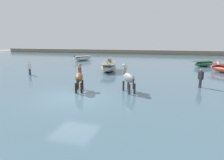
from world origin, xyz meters
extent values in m
plane|color=#84755B|center=(0.00, 0.00, 0.00)|extent=(120.00, 120.00, 0.00)
cube|color=#476675|center=(0.00, 10.00, 0.16)|extent=(90.00, 90.00, 0.31)
ellipsoid|color=brown|center=(-0.26, 1.34, 1.23)|extent=(0.95, 1.48, 0.56)
cylinder|color=black|center=(-0.59, 1.73, 0.47)|extent=(0.13, 0.13, 0.95)
cylinder|color=black|center=(-0.28, 1.85, 0.47)|extent=(0.13, 0.13, 0.95)
cylinder|color=black|center=(-0.24, 0.82, 0.47)|extent=(0.13, 0.13, 0.95)
cylinder|color=black|center=(0.07, 0.94, 0.47)|extent=(0.13, 0.13, 0.95)
cylinder|color=brown|center=(-0.52, 2.02, 1.58)|extent=(0.39, 0.56, 0.64)
ellipsoid|color=brown|center=(-0.57, 2.15, 1.87)|extent=(0.36, 0.52, 0.24)
cylinder|color=black|center=(-0.02, 0.72, 0.97)|extent=(0.09, 0.09, 0.60)
ellipsoid|color=gray|center=(2.85, 1.97, 1.24)|extent=(1.19, 1.45, 0.57)
cylinder|color=#31312F|center=(2.43, 2.29, 0.48)|extent=(0.13, 0.13, 0.96)
cylinder|color=#31312F|center=(2.71, 2.48, 0.48)|extent=(0.13, 0.13, 0.96)
cylinder|color=#31312F|center=(2.98, 1.46, 0.48)|extent=(0.13, 0.13, 0.96)
cylinder|color=#31312F|center=(3.26, 1.65, 0.48)|extent=(0.13, 0.13, 0.96)
cylinder|color=gray|center=(2.43, 2.59, 1.60)|extent=(0.47, 0.56, 0.65)
ellipsoid|color=gray|center=(2.36, 2.71, 1.90)|extent=(0.44, 0.52, 0.24)
cylinder|color=#31312F|center=(3.22, 1.41, 0.98)|extent=(0.09, 0.09, 0.61)
ellipsoid|color=#B2AD9E|center=(-0.90, 9.89, 0.73)|extent=(2.29, 4.39, 0.84)
cube|color=slate|center=(-0.90, 9.89, 1.17)|extent=(2.19, 4.21, 0.04)
cube|color=black|center=(-1.27, 11.86, 1.24)|extent=(0.18, 0.15, 0.18)
cube|color=white|center=(-0.69, 8.74, 1.34)|extent=(0.23, 0.29, 0.30)
sphere|color=tan|center=(-0.69, 8.74, 1.58)|extent=(0.18, 0.18, 0.18)
cube|color=#388E51|center=(-0.71, 9.93, 1.34)|extent=(0.23, 0.29, 0.30)
sphere|color=#A37556|center=(-0.71, 9.93, 1.58)|extent=(0.18, 0.18, 0.18)
cube|color=red|center=(-1.25, 11.02, 1.34)|extent=(0.23, 0.29, 0.30)
sphere|color=beige|center=(-1.25, 11.02, 1.58)|extent=(0.18, 0.18, 0.18)
ellipsoid|color=#337556|center=(9.67, 16.98, 0.62)|extent=(3.16, 2.87, 0.62)
cube|color=#1E4634|center=(9.67, 16.98, 0.95)|extent=(3.04, 2.76, 0.04)
cube|color=white|center=(10.28, 12.61, 1.25)|extent=(0.30, 0.32, 0.30)
sphere|color=tan|center=(10.28, 12.61, 1.49)|extent=(0.18, 0.18, 0.18)
ellipsoid|color=silver|center=(-8.34, 19.36, 0.65)|extent=(2.70, 3.49, 0.69)
cube|color=gray|center=(-8.34, 19.36, 1.02)|extent=(2.60, 3.35, 0.04)
cube|color=black|center=(-9.11, 17.97, 1.09)|extent=(0.20, 0.18, 0.18)
cylinder|color=#383842|center=(-7.44, 5.52, 0.44)|extent=(0.20, 0.20, 0.88)
cube|color=white|center=(-7.44, 5.52, 1.15)|extent=(0.28, 0.36, 0.54)
sphere|color=beige|center=(-7.44, 5.52, 1.53)|extent=(0.20, 0.20, 0.20)
cylinder|color=#383842|center=(7.37, 4.54, 0.44)|extent=(0.20, 0.20, 0.88)
cube|color=#232328|center=(7.37, 4.54, 1.15)|extent=(0.35, 0.38, 0.54)
sphere|color=#A37556|center=(7.37, 4.54, 1.53)|extent=(0.20, 0.20, 0.20)
cube|color=gray|center=(0.00, 38.36, 0.66)|extent=(80.00, 2.40, 1.31)
camera|label=1|loc=(5.04, -9.47, 3.49)|focal=30.43mm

